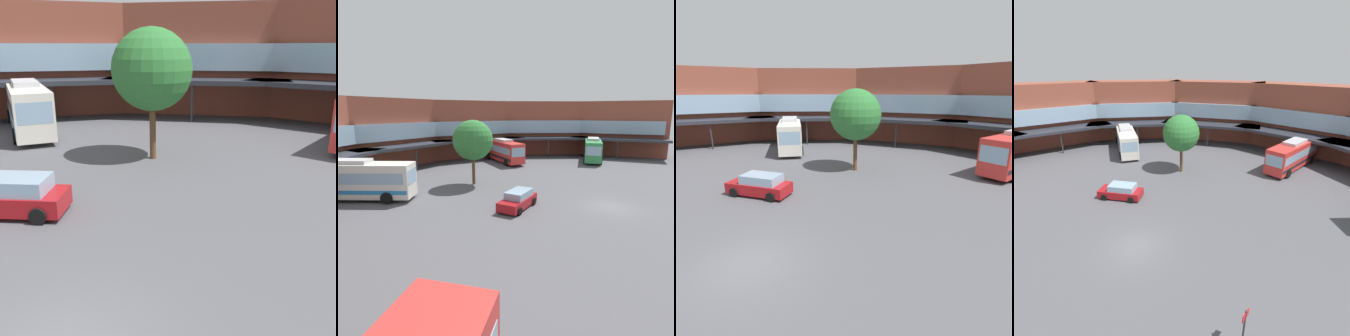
{
  "view_description": "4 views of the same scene",
  "coord_description": "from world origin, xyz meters",
  "views": [
    {
      "loc": [
        1.97,
        -6.44,
        6.26
      ],
      "look_at": [
        2.83,
        8.04,
        1.58
      ],
      "focal_mm": 40.13,
      "sensor_mm": 36.0,
      "label": 1
    },
    {
      "loc": [
        -24.96,
        -0.16,
        8.23
      ],
      "look_at": [
        1.91,
        10.71,
        2.3
      ],
      "focal_mm": 29.54,
      "sensor_mm": 36.0,
      "label": 2
    },
    {
      "loc": [
        5.85,
        -9.12,
        7.18
      ],
      "look_at": [
        1.94,
        11.53,
        1.12
      ],
      "focal_mm": 28.96,
      "sensor_mm": 36.0,
      "label": 3
    },
    {
      "loc": [
        4.66,
        -15.22,
        12.95
      ],
      "look_at": [
        2.71,
        11.39,
        1.92
      ],
      "focal_mm": 26.92,
      "sensor_mm": 36.0,
      "label": 4
    }
  ],
  "objects": [
    {
      "name": "bus_0",
      "position": [
        17.03,
        17.26,
        1.92
      ],
      "size": [
        8.82,
        9.34,
        3.8
      ],
      "rotation": [
        0.0,
        0.0,
        3.97
      ],
      "color": "red",
      "rests_on": "ground"
    },
    {
      "name": "bus_1",
      "position": [
        -7.18,
        23.16,
        1.96
      ],
      "size": [
        6.74,
        12.43,
        3.88
      ],
      "rotation": [
        0.0,
        0.0,
        5.08
      ],
      "color": "silver",
      "rests_on": "ground"
    },
    {
      "name": "parked_car",
      "position": [
        -3.33,
        7.47,
        0.74
      ],
      "size": [
        4.58,
        2.43,
        1.53
      ],
      "rotation": [
        0.0,
        0.0,
        3.02
      ],
      "color": "#A51419",
      "rests_on": "ground"
    },
    {
      "name": "plaza_tree",
      "position": [
        2.35,
        14.89,
        5.07
      ],
      "size": [
        4.53,
        4.53,
        7.35
      ],
      "color": "brown",
      "rests_on": "ground"
    },
    {
      "name": "station_building",
      "position": [
        0.0,
        17.97,
        5.1
      ],
      "size": [
        72.65,
        45.73,
        10.15
      ],
      "color": "brown",
      "rests_on": "ground"
    },
    {
      "name": "bus_2",
      "position": [
        23.97,
        3.65,
        1.96
      ],
      "size": [
        10.85,
        3.72,
        3.88
      ],
      "rotation": [
        0.0,
        0.0,
        3.25
      ],
      "color": "#338C4C",
      "rests_on": "ground"
    },
    {
      "name": "ground_plane",
      "position": [
        0.0,
        0.0,
        0.0
      ],
      "size": [
        116.52,
        116.52,
        0.0
      ],
      "primitive_type": "plane",
      "color": "#515156"
    }
  ]
}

